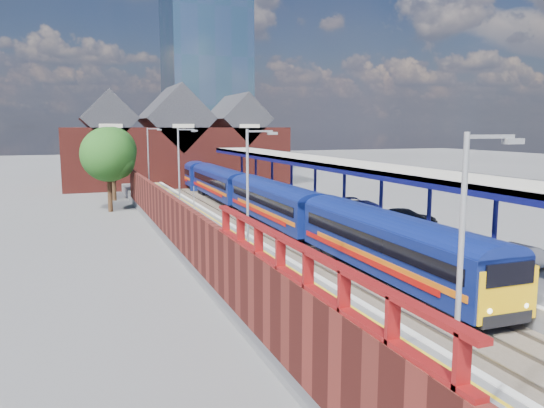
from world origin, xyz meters
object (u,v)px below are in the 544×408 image
(parked_car_blue, at_px, (355,204))
(lamp_post_b, at_px, (251,196))
(lamp_post_a, at_px, (465,277))
(lamp_post_c, at_px, (181,170))
(parked_car_dark, at_px, (407,217))
(lamp_post_d, at_px, (150,158))
(platform_sign, at_px, (194,196))
(train, at_px, (244,190))
(parked_car_silver, at_px, (523,257))

(parked_car_blue, bearing_deg, lamp_post_b, 154.90)
(lamp_post_a, distance_m, parked_car_blue, 34.12)
(lamp_post_a, distance_m, lamp_post_c, 30.00)
(lamp_post_b, bearing_deg, parked_car_dark, 31.35)
(lamp_post_a, bearing_deg, lamp_post_d, 90.00)
(lamp_post_a, bearing_deg, lamp_post_c, 90.00)
(lamp_post_b, distance_m, platform_sign, 18.20)
(lamp_post_b, bearing_deg, train, 72.74)
(parked_car_silver, bearing_deg, lamp_post_a, 123.95)
(lamp_post_a, height_order, platform_sign, lamp_post_a)
(parked_car_silver, xyz_separation_m, parked_car_dark, (1.52, 11.99, -0.03))
(lamp_post_a, relative_size, platform_sign, 2.80)
(platform_sign, relative_size, parked_car_blue, 0.59)
(lamp_post_d, relative_size, parked_car_blue, 1.65)
(platform_sign, distance_m, parked_car_silver, 24.14)
(train, relative_size, parked_car_silver, 16.47)
(train, distance_m, lamp_post_c, 12.50)
(lamp_post_a, distance_m, lamp_post_d, 46.00)
(lamp_post_c, bearing_deg, lamp_post_d, 90.00)
(lamp_post_c, bearing_deg, parked_car_blue, 2.00)
(lamp_post_d, bearing_deg, parked_car_blue, -46.17)
(parked_car_dark, xyz_separation_m, parked_car_blue, (0.00, 7.47, -0.05))
(platform_sign, xyz_separation_m, parked_car_dark, (13.50, -8.95, -1.06))
(lamp_post_b, height_order, parked_car_silver, lamp_post_b)
(lamp_post_d, relative_size, platform_sign, 2.80)
(train, height_order, platform_sign, platform_sign)
(lamp_post_c, bearing_deg, platform_sign, 55.74)
(lamp_post_d, bearing_deg, lamp_post_b, -90.00)
(lamp_post_a, bearing_deg, parked_car_silver, 39.67)
(parked_car_silver, relative_size, parked_car_blue, 0.94)
(lamp_post_c, xyz_separation_m, parked_car_dark, (14.86, -6.95, -3.36))
(train, relative_size, lamp_post_d, 9.42)
(platform_sign, bearing_deg, parked_car_blue, -6.26)
(lamp_post_c, distance_m, lamp_post_d, 16.00)
(lamp_post_c, height_order, platform_sign, lamp_post_c)
(lamp_post_a, height_order, lamp_post_b, same)
(parked_car_dark, relative_size, parked_car_blue, 1.03)
(lamp_post_d, bearing_deg, platform_sign, -84.44)
(parked_car_dark, bearing_deg, platform_sign, 78.95)
(lamp_post_b, xyz_separation_m, lamp_post_d, (0.00, 32.00, 0.00))
(lamp_post_c, distance_m, parked_car_dark, 16.75)
(parked_car_blue, bearing_deg, parked_car_dark, -163.12)
(train, relative_size, lamp_post_b, 9.42)
(lamp_post_c, bearing_deg, lamp_post_b, -90.00)
(lamp_post_d, bearing_deg, lamp_post_c, -90.00)
(train, bearing_deg, lamp_post_d, 139.49)
(lamp_post_a, xyz_separation_m, lamp_post_c, (0.00, 30.00, 0.00))
(lamp_post_d, height_order, parked_car_silver, lamp_post_d)
(lamp_post_a, distance_m, parked_car_silver, 17.65)
(parked_car_silver, bearing_deg, parked_car_blue, -10.19)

